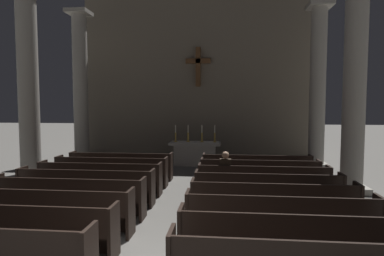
# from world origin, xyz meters

# --- Properties ---
(pew_left_row_2) EXTENTS (3.62, 0.50, 0.95)m
(pew_left_row_2) POSITION_xyz_m (-2.35, 0.95, 0.48)
(pew_left_row_2) COLOR black
(pew_left_row_2) RESTS_ON ground
(pew_left_row_3) EXTENTS (3.62, 0.50, 0.95)m
(pew_left_row_3) POSITION_xyz_m (-2.35, 1.94, 0.48)
(pew_left_row_3) COLOR black
(pew_left_row_3) RESTS_ON ground
(pew_left_row_4) EXTENTS (3.62, 0.50, 0.95)m
(pew_left_row_4) POSITION_xyz_m (-2.35, 2.93, 0.48)
(pew_left_row_4) COLOR black
(pew_left_row_4) RESTS_ON ground
(pew_left_row_5) EXTENTS (3.62, 0.50, 0.95)m
(pew_left_row_5) POSITION_xyz_m (-2.35, 3.91, 0.48)
(pew_left_row_5) COLOR black
(pew_left_row_5) RESTS_ON ground
(pew_left_row_6) EXTENTS (3.62, 0.50, 0.95)m
(pew_left_row_6) POSITION_xyz_m (-2.35, 4.90, 0.48)
(pew_left_row_6) COLOR black
(pew_left_row_6) RESTS_ON ground
(pew_left_row_7) EXTENTS (3.62, 0.50, 0.95)m
(pew_left_row_7) POSITION_xyz_m (-2.35, 5.89, 0.48)
(pew_left_row_7) COLOR black
(pew_left_row_7) RESTS_ON ground
(pew_left_row_8) EXTENTS (3.62, 0.50, 0.95)m
(pew_left_row_8) POSITION_xyz_m (-2.35, 6.88, 0.48)
(pew_left_row_8) COLOR black
(pew_left_row_8) RESTS_ON ground
(pew_right_row_2) EXTENTS (3.62, 0.50, 0.95)m
(pew_right_row_2) POSITION_xyz_m (2.35, 0.95, 0.48)
(pew_right_row_2) COLOR black
(pew_right_row_2) RESTS_ON ground
(pew_right_row_3) EXTENTS (3.62, 0.50, 0.95)m
(pew_right_row_3) POSITION_xyz_m (2.35, 1.94, 0.48)
(pew_right_row_3) COLOR black
(pew_right_row_3) RESTS_ON ground
(pew_right_row_4) EXTENTS (3.62, 0.50, 0.95)m
(pew_right_row_4) POSITION_xyz_m (2.35, 2.93, 0.48)
(pew_right_row_4) COLOR black
(pew_right_row_4) RESTS_ON ground
(pew_right_row_5) EXTENTS (3.62, 0.50, 0.95)m
(pew_right_row_5) POSITION_xyz_m (2.35, 3.91, 0.48)
(pew_right_row_5) COLOR black
(pew_right_row_5) RESTS_ON ground
(pew_right_row_6) EXTENTS (3.62, 0.50, 0.95)m
(pew_right_row_6) POSITION_xyz_m (2.35, 4.90, 0.48)
(pew_right_row_6) COLOR black
(pew_right_row_6) RESTS_ON ground
(pew_right_row_7) EXTENTS (3.62, 0.50, 0.95)m
(pew_right_row_7) POSITION_xyz_m (2.35, 5.89, 0.48)
(pew_right_row_7) COLOR black
(pew_right_row_7) RESTS_ON ground
(pew_right_row_8) EXTENTS (3.62, 0.50, 0.95)m
(pew_right_row_8) POSITION_xyz_m (2.35, 6.88, 0.48)
(pew_right_row_8) COLOR black
(pew_right_row_8) RESTS_ON ground
(column_left_second) EXTENTS (0.96, 0.96, 6.69)m
(column_left_second) POSITION_xyz_m (-5.05, 5.83, 3.26)
(column_left_second) COLOR #9E998E
(column_left_second) RESTS_ON ground
(column_right_second) EXTENTS (0.96, 0.96, 6.69)m
(column_right_second) POSITION_xyz_m (5.05, 5.83, 3.26)
(column_right_second) COLOR #9E998E
(column_right_second) RESTS_ON ground
(column_left_third) EXTENTS (0.96, 0.96, 6.69)m
(column_left_third) POSITION_xyz_m (-5.05, 9.72, 3.26)
(column_left_third) COLOR #9E998E
(column_left_third) RESTS_ON ground
(column_right_third) EXTENTS (0.96, 0.96, 6.69)m
(column_right_third) POSITION_xyz_m (5.05, 9.72, 3.26)
(column_right_third) COLOR #9E998E
(column_right_third) RESTS_ON ground
(altar) EXTENTS (2.20, 0.90, 1.01)m
(altar) POSITION_xyz_m (0.00, 9.81, 0.53)
(altar) COLOR #A8A399
(altar) RESTS_ON ground
(candlestick_outer_left) EXTENTS (0.16, 0.16, 0.73)m
(candlestick_outer_left) POSITION_xyz_m (-0.85, 9.81, 1.25)
(candlestick_outer_left) COLOR #B79338
(candlestick_outer_left) RESTS_ON altar
(candlestick_inner_left) EXTENTS (0.16, 0.16, 0.73)m
(candlestick_inner_left) POSITION_xyz_m (-0.30, 9.81, 1.25)
(candlestick_inner_left) COLOR #B79338
(candlestick_inner_left) RESTS_ON altar
(candlestick_inner_right) EXTENTS (0.16, 0.16, 0.73)m
(candlestick_inner_right) POSITION_xyz_m (0.30, 9.81, 1.25)
(candlestick_inner_right) COLOR #B79338
(candlestick_inner_right) RESTS_ON altar
(candlestick_outer_right) EXTENTS (0.16, 0.16, 0.73)m
(candlestick_outer_right) POSITION_xyz_m (0.85, 9.81, 1.25)
(candlestick_outer_right) COLOR #B79338
(candlestick_outer_right) RESTS_ON altar
(apse_with_cross) EXTENTS (11.13, 0.47, 8.01)m
(apse_with_cross) POSITION_xyz_m (0.00, 11.66, 4.01)
(apse_with_cross) COLOR #706656
(apse_with_cross) RESTS_ON ground
(lone_worshipper) EXTENTS (0.32, 0.43, 1.32)m
(lone_worshipper) POSITION_xyz_m (1.31, 4.94, 0.69)
(lone_worshipper) COLOR #26262B
(lone_worshipper) RESTS_ON ground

